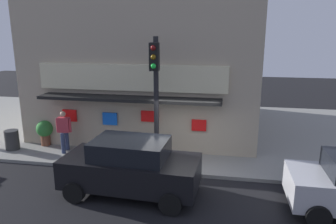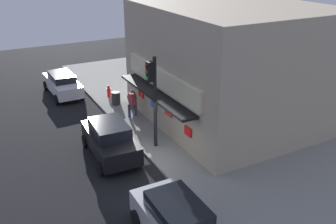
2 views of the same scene
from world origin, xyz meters
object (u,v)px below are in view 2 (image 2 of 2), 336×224
object	(u,v)px
trash_can	(116,98)
potted_plant_by_window	(171,113)
pedestrian	(132,102)
traffic_light	(153,91)
parked_car_silver	(178,223)
fire_hydrant	(109,91)
parked_car_black	(110,139)
parked_car_white	(62,84)
potted_plant_by_doorway	(133,98)

from	to	relation	value
trash_can	potted_plant_by_window	size ratio (longest dim) A/B	0.72
trash_can	pedestrian	xyz separation A→B (m)	(2.27, 0.18, 0.53)
traffic_light	pedestrian	distance (m)	4.43
trash_can	parked_car_silver	xyz separation A→B (m)	(12.53, -2.52, 0.32)
fire_hydrant	parked_car_black	size ratio (longest dim) A/B	0.18
traffic_light	parked_car_white	distance (m)	10.34
fire_hydrant	parked_car_silver	size ratio (longest dim) A/B	0.18
trash_can	parked_car_white	world-z (taller)	parked_car_white
potted_plant_by_window	parked_car_black	world-z (taller)	parked_car_black
potted_plant_by_doorway	parked_car_black	distance (m)	5.74
potted_plant_by_doorway	parked_car_black	world-z (taller)	parked_car_black
fire_hydrant	parked_car_black	bearing A→B (deg)	-19.08
trash_can	traffic_light	bearing A→B (deg)	-3.02
pedestrian	parked_car_silver	xyz separation A→B (m)	(10.26, -2.71, -0.20)
trash_can	parked_car_white	size ratio (longest dim) A/B	0.18
traffic_light	parked_car_white	xyz separation A→B (m)	(-9.85, -2.17, -2.29)
trash_can	potted_plant_by_window	bearing A→B (deg)	21.82
parked_car_white	fire_hydrant	bearing A→B (deg)	49.58
parked_car_white	trash_can	bearing A→B (deg)	34.15
fire_hydrant	potted_plant_by_doorway	bearing A→B (deg)	14.12
potted_plant_by_doorway	pedestrian	bearing A→B (deg)	-24.08
traffic_light	potted_plant_by_doorway	xyz separation A→B (m)	(-5.09, 1.04, -2.31)
parked_car_white	parked_car_black	bearing A→B (deg)	0.07
traffic_light	pedestrian	xyz separation A→B (m)	(-3.90, 0.51, -2.03)
parked_car_black	traffic_light	bearing A→B (deg)	81.55
pedestrian	parked_car_black	xyz separation A→B (m)	(3.58, -2.66, -0.17)
fire_hydrant	potted_plant_by_doorway	distance (m)	2.68
pedestrian	parked_car_white	distance (m)	6.52
pedestrian	potted_plant_by_doorway	bearing A→B (deg)	155.92
fire_hydrant	potted_plant_by_doorway	size ratio (longest dim) A/B	0.71
potted_plant_by_window	parked_car_white	world-z (taller)	parked_car_white
trash_can	parked_car_black	world-z (taller)	parked_car_black
fire_hydrant	traffic_light	bearing A→B (deg)	-2.90
pedestrian	potted_plant_by_doorway	world-z (taller)	pedestrian
traffic_light	parked_car_black	distance (m)	3.10
fire_hydrant	trash_can	distance (m)	1.50
traffic_light	potted_plant_by_doorway	size ratio (longest dim) A/B	4.24
fire_hydrant	parked_car_white	xyz separation A→B (m)	(-2.18, -2.56, 0.31)
parked_car_silver	traffic_light	bearing A→B (deg)	160.93
potted_plant_by_window	parked_car_silver	world-z (taller)	parked_car_silver
pedestrian	traffic_light	bearing A→B (deg)	-7.41
parked_car_white	pedestrian	bearing A→B (deg)	24.22
potted_plant_by_doorway	potted_plant_by_window	distance (m)	3.30
potted_plant_by_window	parked_car_silver	size ratio (longest dim) A/B	0.27
trash_can	potted_plant_by_doorway	world-z (taller)	potted_plant_by_doorway
potted_plant_by_doorway	parked_car_white	bearing A→B (deg)	-146.04
potted_plant_by_window	parked_car_white	distance (m)	8.95
pedestrian	parked_car_silver	size ratio (longest dim) A/B	0.40
traffic_light	parked_car_white	size ratio (longest dim) A/B	1.03
traffic_light	pedestrian	size ratio (longest dim) A/B	2.74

